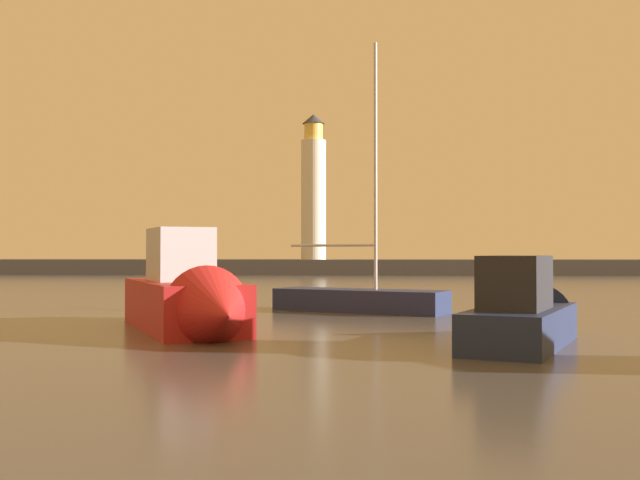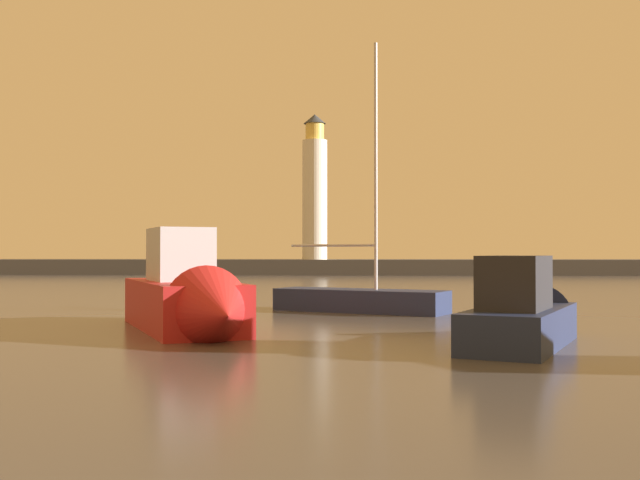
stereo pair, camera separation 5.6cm
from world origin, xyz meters
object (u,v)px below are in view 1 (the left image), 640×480
object	(u,v)px
motorboat_3	(528,315)
lighthouse	(313,191)
motorboat_1	(191,299)
sailboat_moored	(360,298)

from	to	relation	value
motorboat_3	lighthouse	bearing A→B (deg)	98.02
lighthouse	motorboat_3	xyz separation A→B (m)	(7.60, -53.96, -7.41)
motorboat_1	motorboat_3	size ratio (longest dim) A/B	1.29
lighthouse	motorboat_1	world-z (taller)	lighthouse
motorboat_3	sailboat_moored	xyz separation A→B (m)	(-3.76, 9.00, -0.18)
motorboat_1	sailboat_moored	bearing A→B (deg)	57.57
lighthouse	sailboat_moored	xyz separation A→B (m)	(3.84, -44.96, -7.58)
motorboat_3	sailboat_moored	world-z (taller)	sailboat_moored
lighthouse	motorboat_1	distance (m)	52.54
lighthouse	motorboat_1	bearing A→B (deg)	-90.73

